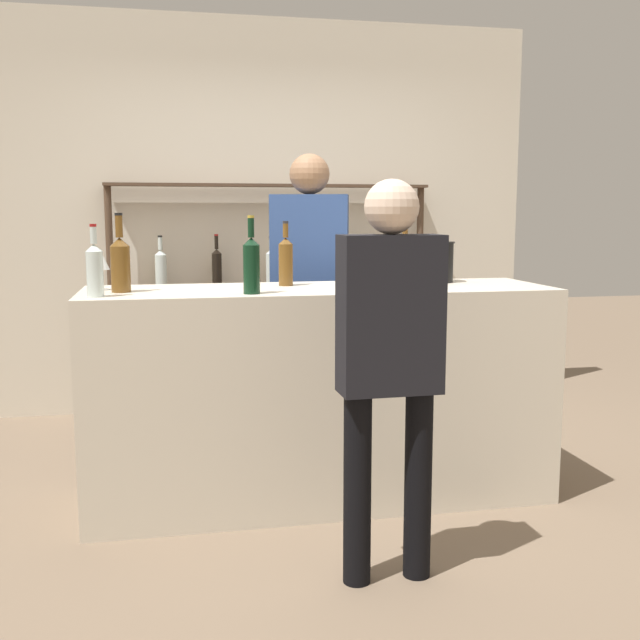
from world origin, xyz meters
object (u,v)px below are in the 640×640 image
customer_center (390,349)px  counter_bottle_1 (251,264)px  counter_bottle_0 (120,263)px  server_behind_counter (310,279)px  wine_glass (102,262)px  counter_bottle_4 (95,269)px  ice_bucket (434,262)px  counter_bottle_2 (286,260)px  counter_bottle_3 (405,260)px

customer_center → counter_bottle_1: bearing=31.6°
counter_bottle_0 → server_behind_counter: (1.03, 0.74, -0.16)m
wine_glass → server_behind_counter: (1.12, 0.62, -0.16)m
counter_bottle_1 → counter_bottle_4: counter_bottle_1 is taller
wine_glass → counter_bottle_0: bearing=-52.2°
ice_bucket → server_behind_counter: 0.80m
counter_bottle_2 → ice_bucket: size_ratio=1.51×
counter_bottle_4 → counter_bottle_2: bearing=20.7°
counter_bottle_1 → counter_bottle_2: counter_bottle_1 is taller
counter_bottle_3 → customer_center: size_ratio=0.22×
counter_bottle_4 → counter_bottle_0: bearing=61.7°
counter_bottle_4 → server_behind_counter: server_behind_counter is taller
wine_glass → counter_bottle_3: bearing=-4.6°
counter_bottle_2 → wine_glass: bearing=-177.5°
counter_bottle_1 → customer_center: 0.87m
counter_bottle_0 → counter_bottle_1: 0.61m
counter_bottle_2 → counter_bottle_1: bearing=-121.4°
counter_bottle_2 → counter_bottle_4: size_ratio=1.02×
counter_bottle_1 → counter_bottle_3: size_ratio=1.05×
counter_bottle_0 → customer_center: bearing=-40.5°
counter_bottle_3 → wine_glass: bearing=175.4°
counter_bottle_2 → server_behind_counter: server_behind_counter is taller
counter_bottle_2 → server_behind_counter: 0.65m
wine_glass → customer_center: size_ratio=0.12×
counter_bottle_1 → ice_bucket: (1.01, 0.38, -0.03)m
counter_bottle_4 → counter_bottle_1: bearing=-0.7°
counter_bottle_3 → ice_bucket: size_ratio=1.58×
counter_bottle_0 → counter_bottle_2: counter_bottle_0 is taller
counter_bottle_3 → server_behind_counter: bearing=114.6°
counter_bottle_1 → counter_bottle_4: (-0.68, 0.01, -0.01)m
counter_bottle_4 → ice_bucket: size_ratio=1.48×
counter_bottle_4 → customer_center: size_ratio=0.20×
counter_bottle_1 → counter_bottle_3: counter_bottle_1 is taller
counter_bottle_2 → counter_bottle_4: 0.95m
counter_bottle_0 → counter_bottle_1: (0.58, -0.19, -0.00)m
counter_bottle_0 → ice_bucket: size_ratio=1.70×
counter_bottle_4 → ice_bucket: counter_bottle_4 is taller
counter_bottle_0 → counter_bottle_3: (1.37, -0.00, -0.00)m
counter_bottle_0 → counter_bottle_3: 1.37m
counter_bottle_1 → server_behind_counter: server_behind_counter is taller
counter_bottle_2 → ice_bucket: bearing=2.8°
counter_bottle_1 → counter_bottle_4: size_ratio=1.11×
wine_glass → server_behind_counter: 1.29m
counter_bottle_0 → counter_bottle_3: bearing=-0.0°
server_behind_counter → customer_center: bearing=15.7°
wine_glass → customer_center: customer_center is taller
counter_bottle_1 → customer_center: size_ratio=0.23×
counter_bottle_3 → customer_center: customer_center is taller
wine_glass → ice_bucket: size_ratio=0.85×
ice_bucket → counter_bottle_4: bearing=-167.5°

